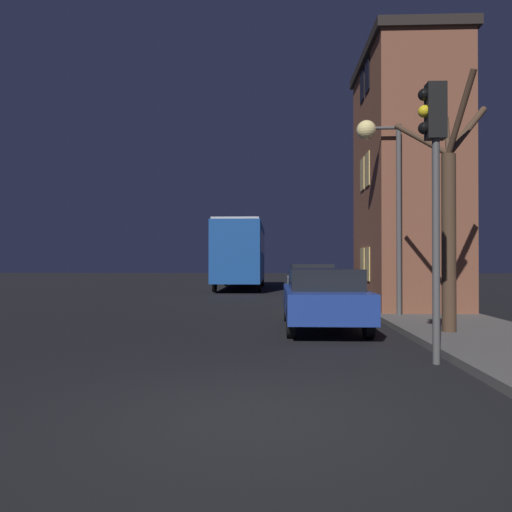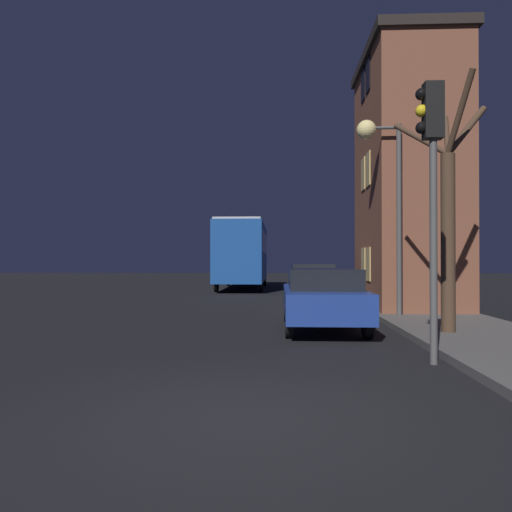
% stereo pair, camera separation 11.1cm
% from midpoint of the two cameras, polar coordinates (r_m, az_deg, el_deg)
% --- Properties ---
extents(ground_plane, '(120.00, 120.00, 0.00)m').
position_cam_midpoint_polar(ground_plane, '(5.51, -1.48, -18.03)').
color(ground_plane, black).
extents(brick_building, '(2.96, 5.34, 8.49)m').
position_cam_midpoint_polar(brick_building, '(17.63, 16.61, 8.48)').
color(brick_building, brown).
rests_on(brick_building, sidewalk).
extents(streetlamp, '(1.24, 0.55, 5.45)m').
position_cam_midpoint_polar(streetlamp, '(14.60, 13.67, 10.20)').
color(streetlamp, '#4C4C4C').
rests_on(streetlamp, sidewalk).
extents(traffic_light, '(0.43, 0.24, 4.50)m').
position_cam_midpoint_polar(traffic_light, '(8.60, 19.31, 10.01)').
color(traffic_light, '#4C4C4C').
rests_on(traffic_light, ground).
extents(bare_tree, '(2.12, 1.72, 5.34)m').
position_cam_midpoint_polar(bare_tree, '(11.47, 21.00, 4.22)').
color(bare_tree, '#473323').
rests_on(bare_tree, sidewalk).
extents(bus, '(2.55, 9.56, 3.83)m').
position_cam_midpoint_polar(bus, '(29.22, -1.84, 0.69)').
color(bus, '#194793').
rests_on(bus, ground).
extents(car_near_lane, '(1.83, 4.59, 1.46)m').
position_cam_midpoint_polar(car_near_lane, '(12.19, 7.41, -4.61)').
color(car_near_lane, navy).
rests_on(car_near_lane, ground).
extents(car_mid_lane, '(1.75, 4.19, 1.52)m').
position_cam_midpoint_polar(car_mid_lane, '(19.56, 6.13, -3.07)').
color(car_mid_lane, '#B7BABF').
rests_on(car_mid_lane, ground).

